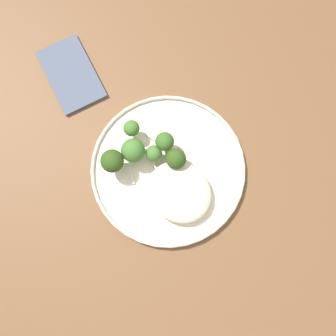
{
  "coord_description": "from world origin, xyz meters",
  "views": [
    {
      "loc": [
        0.03,
        -0.13,
        1.39
      ],
      "look_at": [
        -0.06,
        -0.04,
        0.76
      ],
      "focal_mm": 37.22,
      "sensor_mm": 36.0,
      "label": 1
    }
  ],
  "objects_px": {
    "seared_scallop_center_golden": "(161,188)",
    "broccoli_floret_center_pile": "(132,128)",
    "broccoli_floret_left_leaning": "(154,154)",
    "seared_scallop_left_edge": "(166,172)",
    "seared_scallop_front_small": "(198,178)",
    "dinner_plate": "(168,169)",
    "seared_scallop_on_noodles": "(183,210)",
    "broccoli_floret_front_edge": "(176,159)",
    "seared_scallop_large_seared": "(176,189)",
    "broccoli_floret_tall_stalk": "(165,142)",
    "broccoli_floret_split_head": "(112,161)",
    "seared_scallop_tiny_bay": "(172,204)",
    "folded_napkin": "(71,74)",
    "seared_scallop_half_hidden": "(184,198)",
    "broccoli_floret_near_rim": "(133,151)"
  },
  "relations": [
    {
      "from": "folded_napkin",
      "to": "dinner_plate",
      "type": "bearing_deg",
      "value": -2.0
    },
    {
      "from": "seared_scallop_large_seared",
      "to": "broccoli_floret_near_rim",
      "type": "xyz_separation_m",
      "value": [
        -0.1,
        -0.0,
        0.02
      ]
    },
    {
      "from": "seared_scallop_large_seared",
      "to": "folded_napkin",
      "type": "relative_size",
      "value": 0.2
    },
    {
      "from": "broccoli_floret_split_head",
      "to": "folded_napkin",
      "type": "height_order",
      "value": "broccoli_floret_split_head"
    },
    {
      "from": "broccoli_floret_center_pile",
      "to": "broccoli_floret_left_leaning",
      "type": "relative_size",
      "value": 1.14
    },
    {
      "from": "dinner_plate",
      "to": "seared_scallop_on_noodles",
      "type": "xyz_separation_m",
      "value": [
        0.07,
        -0.04,
        0.01
      ]
    },
    {
      "from": "seared_scallop_tiny_bay",
      "to": "dinner_plate",
      "type": "bearing_deg",
      "value": 140.07
    },
    {
      "from": "seared_scallop_large_seared",
      "to": "broccoli_floret_center_pile",
      "type": "bearing_deg",
      "value": 170.0
    },
    {
      "from": "seared_scallop_half_hidden",
      "to": "broccoli_floret_tall_stalk",
      "type": "xyz_separation_m",
      "value": [
        -0.09,
        0.05,
        0.02
      ]
    },
    {
      "from": "dinner_plate",
      "to": "broccoli_floret_center_pile",
      "type": "bearing_deg",
      "value": 176.9
    },
    {
      "from": "broccoli_floret_front_edge",
      "to": "broccoli_floret_left_leaning",
      "type": "xyz_separation_m",
      "value": [
        -0.04,
        -0.02,
        -0.01
      ]
    },
    {
      "from": "seared_scallop_half_hidden",
      "to": "seared_scallop_tiny_bay",
      "type": "height_order",
      "value": "seared_scallop_half_hidden"
    },
    {
      "from": "seared_scallop_half_hidden",
      "to": "seared_scallop_tiny_bay",
      "type": "relative_size",
      "value": 0.81
    },
    {
      "from": "broccoli_floret_tall_stalk",
      "to": "broccoli_floret_front_edge",
      "type": "bearing_deg",
      "value": -13.85
    },
    {
      "from": "seared_scallop_front_small",
      "to": "broccoli_floret_tall_stalk",
      "type": "xyz_separation_m",
      "value": [
        -0.09,
        0.0,
        0.02
      ]
    },
    {
      "from": "seared_scallop_tiny_bay",
      "to": "broccoli_floret_tall_stalk",
      "type": "relative_size",
      "value": 0.54
    },
    {
      "from": "broccoli_floret_front_edge",
      "to": "seared_scallop_large_seared",
      "type": "bearing_deg",
      "value": -45.9
    },
    {
      "from": "broccoli_floret_tall_stalk",
      "to": "broccoli_floret_center_pile",
      "type": "bearing_deg",
      "value": -160.48
    },
    {
      "from": "seared_scallop_half_hidden",
      "to": "seared_scallop_left_edge",
      "type": "bearing_deg",
      "value": 167.19
    },
    {
      "from": "seared_scallop_on_noodles",
      "to": "seared_scallop_left_edge",
      "type": "bearing_deg",
      "value": 156.4
    },
    {
      "from": "broccoli_floret_tall_stalk",
      "to": "broccoli_floret_left_leaning",
      "type": "bearing_deg",
      "value": -92.3
    },
    {
      "from": "seared_scallop_left_edge",
      "to": "broccoli_floret_center_pile",
      "type": "height_order",
      "value": "broccoli_floret_center_pile"
    },
    {
      "from": "seared_scallop_tiny_bay",
      "to": "folded_napkin",
      "type": "bearing_deg",
      "value": 170.85
    },
    {
      "from": "seared_scallop_left_edge",
      "to": "broccoli_floret_front_edge",
      "type": "relative_size",
      "value": 0.5
    },
    {
      "from": "dinner_plate",
      "to": "seared_scallop_tiny_bay",
      "type": "bearing_deg",
      "value": -39.93
    },
    {
      "from": "seared_scallop_half_hidden",
      "to": "broccoli_floret_left_leaning",
      "type": "distance_m",
      "value": 0.1
    },
    {
      "from": "broccoli_floret_center_pile",
      "to": "broccoli_floret_tall_stalk",
      "type": "bearing_deg",
      "value": 19.52
    },
    {
      "from": "broccoli_floret_tall_stalk",
      "to": "seared_scallop_center_golden",
      "type": "bearing_deg",
      "value": -51.47
    },
    {
      "from": "broccoli_floret_split_head",
      "to": "broccoli_floret_front_edge",
      "type": "bearing_deg",
      "value": 46.1
    },
    {
      "from": "seared_scallop_half_hidden",
      "to": "broccoli_floret_tall_stalk",
      "type": "height_order",
      "value": "broccoli_floret_tall_stalk"
    },
    {
      "from": "dinner_plate",
      "to": "broccoli_floret_left_leaning",
      "type": "bearing_deg",
      "value": -179.69
    },
    {
      "from": "seared_scallop_center_golden",
      "to": "broccoli_floret_front_edge",
      "type": "relative_size",
      "value": 0.52
    },
    {
      "from": "broccoli_floret_split_head",
      "to": "broccoli_floret_tall_stalk",
      "type": "relative_size",
      "value": 1.16
    },
    {
      "from": "seared_scallop_large_seared",
      "to": "broccoli_floret_tall_stalk",
      "type": "relative_size",
      "value": 0.55
    },
    {
      "from": "broccoli_floret_near_rim",
      "to": "seared_scallop_on_noodles",
      "type": "bearing_deg",
      "value": -6.55
    },
    {
      "from": "broccoli_floret_left_leaning",
      "to": "folded_napkin",
      "type": "height_order",
      "value": "broccoli_floret_left_leaning"
    },
    {
      "from": "seared_scallop_center_golden",
      "to": "broccoli_floret_center_pile",
      "type": "xyz_separation_m",
      "value": [
        -0.11,
        0.04,
        0.02
      ]
    },
    {
      "from": "dinner_plate",
      "to": "seared_scallop_on_noodles",
      "type": "relative_size",
      "value": 8.24
    },
    {
      "from": "seared_scallop_left_edge",
      "to": "seared_scallop_front_small",
      "type": "distance_m",
      "value": 0.06
    },
    {
      "from": "seared_scallop_center_golden",
      "to": "broccoli_floret_split_head",
      "type": "distance_m",
      "value": 0.1
    },
    {
      "from": "dinner_plate",
      "to": "broccoli_floret_front_edge",
      "type": "xyz_separation_m",
      "value": [
        0.0,
        0.02,
        0.03
      ]
    },
    {
      "from": "broccoli_floret_center_pile",
      "to": "broccoli_floret_left_leaning",
      "type": "xyz_separation_m",
      "value": [
        0.06,
        -0.01,
        -0.01
      ]
    },
    {
      "from": "seared_scallop_on_noodles",
      "to": "broccoli_floret_near_rim",
      "type": "xyz_separation_m",
      "value": [
        -0.14,
        0.02,
        0.02
      ]
    },
    {
      "from": "seared_scallop_front_small",
      "to": "broccoli_floret_center_pile",
      "type": "height_order",
      "value": "broccoli_floret_center_pile"
    },
    {
      "from": "folded_napkin",
      "to": "broccoli_floret_split_head",
      "type": "bearing_deg",
      "value": -20.01
    },
    {
      "from": "seared_scallop_center_golden",
      "to": "broccoli_floret_center_pile",
      "type": "height_order",
      "value": "broccoli_floret_center_pile"
    },
    {
      "from": "seared_scallop_left_edge",
      "to": "seared_scallop_tiny_bay",
      "type": "xyz_separation_m",
      "value": [
        0.05,
        -0.03,
        -0.0
      ]
    },
    {
      "from": "seared_scallop_front_small",
      "to": "broccoli_floret_center_pile",
      "type": "distance_m",
      "value": 0.15
    },
    {
      "from": "dinner_plate",
      "to": "seared_scallop_half_hidden",
      "type": "height_order",
      "value": "seared_scallop_half_hidden"
    },
    {
      "from": "dinner_plate",
      "to": "seared_scallop_center_golden",
      "type": "xyz_separation_m",
      "value": [
        0.02,
        -0.04,
        0.01
      ]
    }
  ]
}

